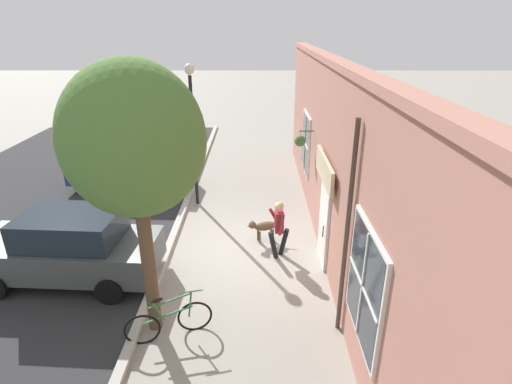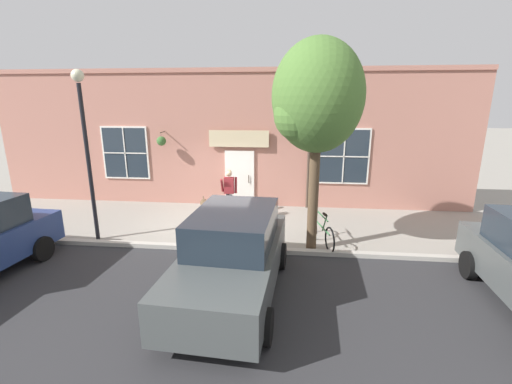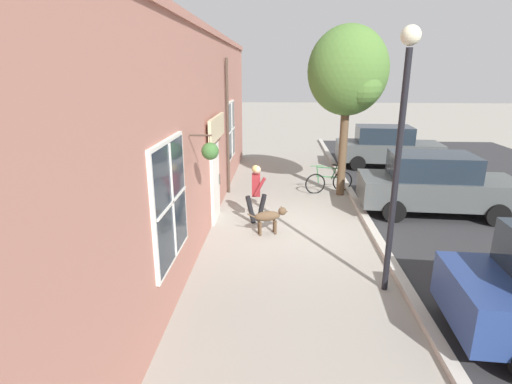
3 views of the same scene
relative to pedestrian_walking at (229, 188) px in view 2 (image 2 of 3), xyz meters
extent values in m
plane|color=gray|center=(1.03, -0.31, -0.95)|extent=(90.00, 90.00, 0.00)
cube|color=#B2ADA3|center=(3.03, -0.31, -0.89)|extent=(0.20, 28.00, 0.12)
cube|color=#B27566|center=(-1.32, -0.31, 1.48)|extent=(0.30, 18.00, 4.86)
cube|color=#B27566|center=(-1.32, -0.31, 3.99)|extent=(0.42, 18.00, 0.16)
cube|color=white|center=(-1.15, 0.20, 0.10)|extent=(0.10, 1.10, 2.10)
cube|color=#232D38|center=(-1.12, 0.20, 0.05)|extent=(0.03, 0.90, 1.90)
cylinder|color=#47382D|center=(-1.06, 0.55, 0.10)|extent=(0.03, 0.03, 0.30)
cube|color=beige|center=(-1.05, 0.20, 1.60)|extent=(0.08, 2.20, 0.60)
cylinder|color=#47382D|center=(-1.09, 2.74, 1.24)|extent=(0.09, 0.09, 4.37)
cylinder|color=#47382D|center=(-0.93, -2.62, 1.83)|extent=(0.44, 0.04, 0.04)
cylinder|color=#47382D|center=(-0.75, -2.62, 1.65)|extent=(0.01, 0.01, 0.34)
cone|color=#2D2823|center=(-0.75, -2.62, 1.43)|extent=(0.32, 0.32, 0.18)
sphere|color=#3D6B33|center=(-0.75, -2.62, 1.52)|extent=(0.34, 0.34, 0.34)
cube|color=white|center=(-1.15, -4.23, 1.00)|extent=(0.08, 1.82, 2.02)
cube|color=#232D38|center=(-1.12, -4.23, 1.00)|extent=(0.03, 1.70, 1.90)
cube|color=white|center=(-1.10, -4.23, 1.00)|extent=(0.04, 0.04, 1.90)
cube|color=white|center=(-1.10, -4.23, 1.00)|extent=(0.04, 1.70, 0.04)
cube|color=white|center=(-1.15, 3.99, 1.00)|extent=(0.08, 1.82, 2.02)
cube|color=#232D38|center=(-1.12, 3.99, 1.00)|extent=(0.03, 1.70, 1.90)
cube|color=white|center=(-1.10, 3.99, 1.00)|extent=(0.04, 0.04, 1.90)
cube|color=white|center=(-1.10, 3.99, 1.00)|extent=(0.04, 1.70, 0.04)
cylinder|color=black|center=(0.14, 0.09, -0.56)|extent=(0.29, 0.14, 0.78)
cylinder|color=black|center=(-0.15, -0.09, -0.56)|extent=(0.29, 0.14, 0.78)
cube|color=maroon|center=(0.00, 0.00, 0.10)|extent=(0.24, 0.35, 0.56)
sphere|color=tan|center=(0.02, 0.00, 0.53)|extent=(0.21, 0.21, 0.21)
sphere|color=tan|center=(-0.01, 0.00, 0.55)|extent=(0.20, 0.20, 0.20)
cylinder|color=maroon|center=(-0.05, 0.23, 0.10)|extent=(0.16, 0.09, 0.57)
cylinder|color=maroon|center=(0.11, -0.23, 0.12)|extent=(0.33, 0.10, 0.52)
ellipsoid|color=brown|center=(0.33, -0.82, -0.47)|extent=(0.72, 0.47, 0.25)
cylinder|color=brown|center=(0.49, -0.68, -0.77)|extent=(0.06, 0.06, 0.36)
cylinder|color=brown|center=(0.54, -0.84, -0.77)|extent=(0.06, 0.06, 0.36)
cylinder|color=brown|center=(0.11, -0.80, -0.77)|extent=(0.06, 0.06, 0.36)
cylinder|color=brown|center=(0.16, -0.96, -0.77)|extent=(0.06, 0.06, 0.36)
sphere|color=brown|center=(0.70, -0.70, -0.37)|extent=(0.21, 0.21, 0.21)
cone|color=brown|center=(0.81, -0.67, -0.39)|extent=(0.12, 0.12, 0.09)
cone|color=brown|center=(0.68, -0.65, -0.28)|extent=(0.06, 0.06, 0.07)
cone|color=brown|center=(0.71, -0.75, -0.28)|extent=(0.06, 0.06, 0.07)
cylinder|color=brown|center=(-0.06, -0.95, -0.42)|extent=(0.21, 0.10, 0.14)
cylinder|color=brown|center=(2.67, 2.72, 0.61)|extent=(0.27, 0.27, 3.12)
ellipsoid|color=#4C7533|center=(2.67, 2.72, 3.04)|extent=(2.48, 2.23, 2.72)
sphere|color=#4C7533|center=(3.01, 2.32, 2.61)|extent=(1.28, 1.28, 1.28)
torus|color=black|center=(1.83, 2.80, -0.62)|extent=(0.69, 0.21, 0.70)
torus|color=black|center=(2.80, 3.19, -0.62)|extent=(0.69, 0.21, 0.70)
cylinder|color=#33723F|center=(2.31, 3.00, -0.42)|extent=(0.93, 0.40, 0.18)
cylinder|color=#33723F|center=(2.48, 3.07, -0.28)|extent=(0.22, 0.12, 0.48)
cylinder|color=#33723F|center=(2.27, 2.98, -0.10)|extent=(0.78, 0.34, 0.15)
cylinder|color=#33723F|center=(1.90, 2.83, -0.30)|extent=(0.12, 0.08, 0.58)
cylinder|color=#33723F|center=(1.87, 2.82, 0.00)|extent=(0.45, 0.14, 0.03)
ellipsoid|color=black|center=(2.48, 3.07, -0.02)|extent=(0.27, 0.18, 0.09)
cylinder|color=black|center=(4.07, -3.99, -0.64)|extent=(0.63, 0.22, 0.62)
cube|color=#474C4C|center=(5.14, 1.01, -0.26)|extent=(4.40, 2.01, 0.76)
cube|color=#1E2833|center=(4.92, 1.02, 0.46)|extent=(2.32, 1.68, 0.68)
cylinder|color=black|center=(6.52, 1.81, -0.64)|extent=(0.63, 0.22, 0.62)
cylinder|color=black|center=(6.42, 0.05, -0.64)|extent=(0.63, 0.22, 0.62)
cylinder|color=black|center=(3.86, 1.96, -0.64)|extent=(0.63, 0.22, 0.62)
cylinder|color=black|center=(3.76, 0.21, -0.64)|extent=(0.63, 0.22, 0.62)
cylinder|color=black|center=(3.87, 6.15, -0.64)|extent=(0.63, 0.22, 0.62)
cylinder|color=black|center=(2.64, -3.39, 1.22)|extent=(0.11, 0.11, 4.33)
sphere|color=beige|center=(2.64, -3.39, 3.56)|extent=(0.32, 0.32, 0.32)
camera|label=1|loc=(0.58, 9.25, 4.87)|focal=28.00mm
camera|label=2|loc=(11.33, 2.14, 2.92)|focal=24.00mm
camera|label=3|loc=(0.59, -10.24, 3.01)|focal=28.00mm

